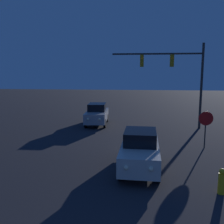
{
  "coord_description": "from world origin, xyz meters",
  "views": [
    {
      "loc": [
        1.62,
        -1.36,
        4.23
      ],
      "look_at": [
        0.0,
        13.6,
        1.84
      ],
      "focal_mm": 40.0,
      "sensor_mm": 36.0,
      "label": 1
    }
  ],
  "objects": [
    {
      "name": "stop_sign",
      "position": [
        5.36,
        12.79,
        1.46
      ],
      "size": [
        0.79,
        0.07,
        2.09
      ],
      "color": "#2D2D2D",
      "rests_on": "ground_plane"
    },
    {
      "name": "traffic_signal_mast",
      "position": [
        4.47,
        17.99,
        4.33
      ],
      "size": [
        6.79,
        0.3,
        6.38
      ],
      "color": "#2D2D2D",
      "rests_on": "ground_plane"
    },
    {
      "name": "car_far",
      "position": [
        -1.78,
        18.56,
        0.86
      ],
      "size": [
        1.82,
        4.05,
        1.71
      ],
      "rotation": [
        0.0,
        0.0,
        3.19
      ],
      "color": "#99999E",
      "rests_on": "ground_plane"
    },
    {
      "name": "fire_hydrant",
      "position": [
        4.56,
        7.25,
        0.46
      ],
      "size": [
        0.24,
        0.24,
        0.93
      ],
      "color": "gold",
      "rests_on": "ground_plane"
    },
    {
      "name": "car_near",
      "position": [
        1.71,
        9.25,
        0.86
      ],
      "size": [
        1.76,
        4.03,
        1.71
      ],
      "rotation": [
        0.0,
        0.0,
        3.11
      ],
      "color": "beige",
      "rests_on": "ground_plane"
    }
  ]
}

